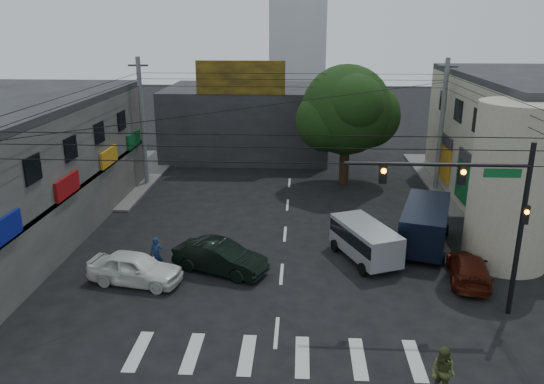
# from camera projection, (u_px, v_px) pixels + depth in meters

# --- Properties ---
(ground) EXTENTS (160.00, 160.00, 0.00)m
(ground) POSITION_uv_depth(u_px,v_px,m) (280.00, 295.00, 23.38)
(ground) COLOR black
(ground) RESTS_ON ground
(sidewalk_far_left) EXTENTS (16.00, 16.00, 0.15)m
(sidewalk_far_left) POSITION_uv_depth(u_px,v_px,m) (60.00, 174.00, 41.42)
(sidewalk_far_left) COLOR #514F4C
(sidewalk_far_left) RESTS_ON ground
(sidewalk_far_right) EXTENTS (16.00, 16.00, 0.15)m
(sidewalk_far_right) POSITION_uv_depth(u_px,v_px,m) (531.00, 182.00, 39.50)
(sidewalk_far_right) COLOR #514F4C
(sidewalk_far_right) RESTS_ON ground
(corner_column) EXTENTS (4.00, 4.00, 8.00)m
(corner_column) POSITION_uv_depth(u_px,v_px,m) (513.00, 186.00, 25.37)
(corner_column) COLOR gray
(corner_column) RESTS_ON ground
(building_far) EXTENTS (14.00, 10.00, 6.00)m
(building_far) POSITION_uv_depth(u_px,v_px,m) (248.00, 121.00, 47.38)
(building_far) COLOR #232326
(building_far) RESTS_ON ground
(billboard) EXTENTS (7.00, 0.30, 2.60)m
(billboard) POSITION_uv_depth(u_px,v_px,m) (241.00, 78.00, 41.40)
(billboard) COLOR olive
(billboard) RESTS_ON building_far
(street_tree) EXTENTS (6.40, 6.40, 8.70)m
(street_tree) POSITION_uv_depth(u_px,v_px,m) (346.00, 110.00, 37.64)
(street_tree) COLOR black
(street_tree) RESTS_ON ground
(traffic_gantry) EXTENTS (7.10, 0.35, 7.20)m
(traffic_gantry) POSITION_uv_depth(u_px,v_px,m) (481.00, 202.00, 20.53)
(traffic_gantry) COLOR black
(traffic_gantry) RESTS_ON ground
(utility_pole_far_left) EXTENTS (0.32, 0.32, 9.20)m
(utility_pole_far_left) POSITION_uv_depth(u_px,v_px,m) (142.00, 123.00, 37.73)
(utility_pole_far_left) COLOR #59595B
(utility_pole_far_left) RESTS_ON ground
(utility_pole_far_right) EXTENTS (0.32, 0.32, 9.20)m
(utility_pole_far_right) POSITION_uv_depth(u_px,v_px,m) (441.00, 126.00, 36.61)
(utility_pole_far_right) COLOR #59595B
(utility_pole_far_right) RESTS_ON ground
(dark_sedan) EXTENTS (4.75, 5.66, 1.50)m
(dark_sedan) POSITION_uv_depth(u_px,v_px,m) (220.00, 257.00, 25.32)
(dark_sedan) COLOR black
(dark_sedan) RESTS_ON ground
(white_compact) EXTENTS (3.40, 5.02, 1.48)m
(white_compact) POSITION_uv_depth(u_px,v_px,m) (135.00, 268.00, 24.23)
(white_compact) COLOR white
(white_compact) RESTS_ON ground
(maroon_sedan) EXTENTS (3.19, 4.84, 1.23)m
(maroon_sedan) POSITION_uv_depth(u_px,v_px,m) (469.00, 268.00, 24.52)
(maroon_sedan) COLOR #451409
(maroon_sedan) RESTS_ON ground
(silver_minivan) EXTENTS (5.67, 4.95, 1.88)m
(silver_minivan) POSITION_uv_depth(u_px,v_px,m) (365.00, 243.00, 26.47)
(silver_minivan) COLOR #A3A5AB
(silver_minivan) RESTS_ON ground
(navy_van) EXTENTS (6.92, 5.33, 2.29)m
(navy_van) POSITION_uv_depth(u_px,v_px,m) (425.00, 226.00, 28.07)
(navy_van) COLOR black
(navy_van) RESTS_ON ground
(traffic_officer) EXTENTS (0.67, 0.47, 1.71)m
(traffic_officer) POSITION_uv_depth(u_px,v_px,m) (156.00, 255.00, 25.33)
(traffic_officer) COLOR #142546
(traffic_officer) RESTS_ON ground
(pedestrian_olive) EXTENTS (1.56, 1.55, 1.80)m
(pedestrian_olive) POSITION_uv_depth(u_px,v_px,m) (443.00, 374.00, 16.73)
(pedestrian_olive) COLOR #3E4620
(pedestrian_olive) RESTS_ON ground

